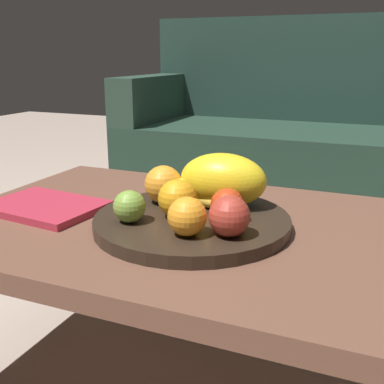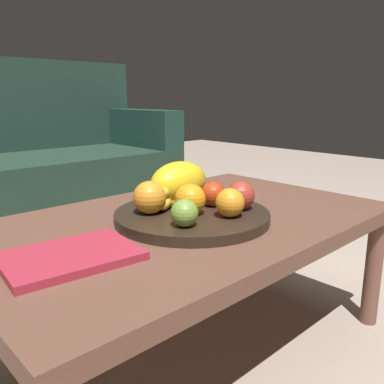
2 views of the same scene
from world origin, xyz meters
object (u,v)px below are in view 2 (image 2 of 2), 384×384
at_px(fruit_bowl, 192,216).
at_px(apple_left, 213,194).
at_px(melon_large_front, 179,182).
at_px(couch, 8,175).
at_px(magazine, 70,256).
at_px(coffee_table, 187,232).
at_px(orange_front, 150,197).
at_px(apple_front, 184,213).
at_px(orange_right, 190,199).
at_px(banana_bunch, 167,197).
at_px(orange_left, 230,203).
at_px(apple_right, 240,195).

bearing_deg(fruit_bowl, apple_left, -1.97).
distance_m(fruit_bowl, melon_large_front, 0.12).
xyz_separation_m(couch, magazine, (-0.36, -1.41, 0.09)).
relative_size(coffee_table, orange_front, 13.19).
bearing_deg(magazine, orange_front, 23.91).
distance_m(apple_front, apple_left, 0.19).
distance_m(orange_right, apple_front, 0.10).
bearing_deg(melon_large_front, banana_bunch, -165.88).
height_order(orange_right, magazine, orange_right).
relative_size(fruit_bowl, melon_large_front, 2.13).
bearing_deg(banana_bunch, apple_left, -39.80).
distance_m(orange_left, apple_right, 0.07).
distance_m(coffee_table, apple_front, 0.18).
relative_size(melon_large_front, magazine, 0.74).
height_order(melon_large_front, orange_front, melon_large_front).
distance_m(fruit_bowl, orange_right, 0.06).
relative_size(fruit_bowl, magazine, 1.58).
xyz_separation_m(coffee_table, orange_right, (-0.03, -0.05, 0.10)).
relative_size(orange_left, orange_right, 0.92).
xyz_separation_m(coffee_table, apple_left, (0.07, -0.03, 0.10)).
xyz_separation_m(melon_large_front, orange_front, (-0.13, -0.03, -0.02)).
bearing_deg(apple_right, apple_front, -178.37).
bearing_deg(coffee_table, apple_left, -26.36).
bearing_deg(melon_large_front, orange_front, -165.62).
relative_size(fruit_bowl, apple_right, 5.29).
xyz_separation_m(couch, orange_left, (0.02, -1.49, 0.14)).
xyz_separation_m(coffee_table, couch, (0.01, 1.36, -0.04)).
distance_m(couch, melon_large_front, 1.31).
xyz_separation_m(orange_right, banana_bunch, (0.00, 0.09, -0.01)).
bearing_deg(apple_left, fruit_bowl, 178.03).
distance_m(orange_left, magazine, 0.39).
xyz_separation_m(orange_left, apple_front, (-0.13, 0.02, -0.00)).
height_order(orange_left, apple_right, apple_right).
bearing_deg(banana_bunch, coffee_table, -57.99).
height_order(orange_front, orange_right, orange_front).
bearing_deg(orange_front, melon_large_front, 14.38).
xyz_separation_m(melon_large_front, apple_left, (0.04, -0.09, -0.02)).
distance_m(apple_front, apple_right, 0.20).
xyz_separation_m(fruit_bowl, apple_left, (0.07, -0.00, 0.05)).
xyz_separation_m(orange_front, orange_left, (0.12, -0.16, -0.01)).
bearing_deg(orange_left, couch, 90.62).
relative_size(fruit_bowl, orange_front, 4.78).
xyz_separation_m(orange_left, apple_right, (0.07, 0.03, 0.00)).
relative_size(orange_left, apple_left, 1.08).
distance_m(orange_left, banana_bunch, 0.18).
height_order(melon_large_front, apple_left, melon_large_front).
relative_size(orange_front, banana_bunch, 0.53).
distance_m(melon_large_front, orange_left, 0.19).
relative_size(orange_front, magazine, 0.33).
bearing_deg(banana_bunch, apple_front, -116.93).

